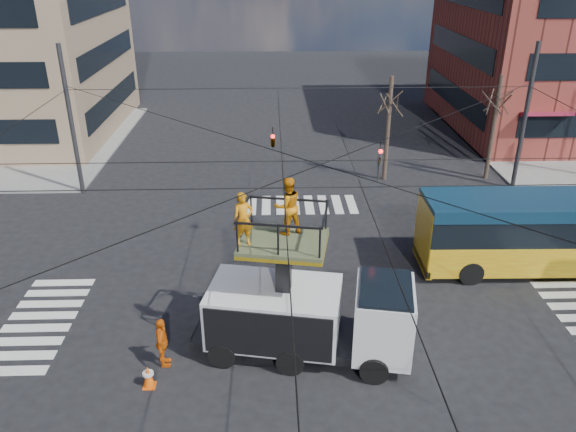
# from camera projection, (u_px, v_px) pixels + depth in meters

# --- Properties ---
(ground) EXTENTS (120.00, 120.00, 0.00)m
(ground) POSITION_uv_depth(u_px,v_px,m) (316.00, 317.00, 20.48)
(ground) COLOR black
(ground) RESTS_ON ground
(crosswalks) EXTENTS (22.40, 22.40, 0.02)m
(crosswalks) POSITION_uv_depth(u_px,v_px,m) (316.00, 317.00, 20.48)
(crosswalks) COLOR silver
(crosswalks) RESTS_ON ground
(overhead_network) EXTENTS (24.24, 24.24, 8.00)m
(overhead_network) POSITION_uv_depth(u_px,v_px,m) (316.00, 205.00, 19.01)
(overhead_network) COLOR #2D2D30
(overhead_network) RESTS_ON ground
(tree_a) EXTENTS (2.00, 2.00, 6.00)m
(tree_a) POSITION_uv_depth(u_px,v_px,m) (390.00, 101.00, 30.84)
(tree_a) COLOR #382B21
(tree_a) RESTS_ON ground
(tree_b) EXTENTS (2.00, 2.00, 6.00)m
(tree_b) POSITION_uv_depth(u_px,v_px,m) (498.00, 100.00, 31.01)
(tree_b) COLOR #382B21
(tree_b) RESTS_ON ground
(utility_truck) EXTENTS (7.30, 3.65, 5.97)m
(utility_truck) POSITION_uv_depth(u_px,v_px,m) (309.00, 301.00, 17.90)
(utility_truck) COLOR black
(utility_truck) RESTS_ON ground
(city_bus) EXTENTS (11.82, 2.82, 3.20)m
(city_bus) POSITION_uv_depth(u_px,v_px,m) (566.00, 231.00, 22.91)
(city_bus) COLOR #C57D12
(city_bus) RESTS_ON ground
(traffic_cone) EXTENTS (0.36, 0.36, 0.76)m
(traffic_cone) POSITION_uv_depth(u_px,v_px,m) (148.00, 376.00, 17.05)
(traffic_cone) COLOR #FF590A
(traffic_cone) RESTS_ON ground
(worker_ground) EXTENTS (0.52, 1.05, 1.74)m
(worker_ground) POSITION_uv_depth(u_px,v_px,m) (162.00, 343.00, 17.74)
(worker_ground) COLOR orange
(worker_ground) RESTS_ON ground
(flagger) EXTENTS (1.01, 1.20, 1.61)m
(flagger) POSITION_uv_depth(u_px,v_px,m) (397.00, 296.00, 20.25)
(flagger) COLOR #D1420D
(flagger) RESTS_ON ground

